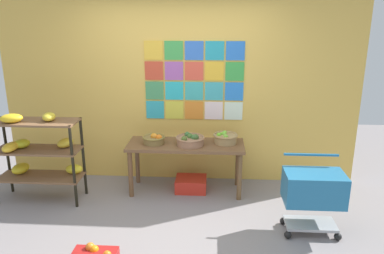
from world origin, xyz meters
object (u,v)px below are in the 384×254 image
at_px(fruit_basket_centre, 154,139).
at_px(fruit_basket_back_right, 225,138).
at_px(shopping_cart, 313,191).
at_px(fruit_basket_back_left, 190,140).
at_px(display_table, 186,150).
at_px(banana_shelf_unit, 36,149).
at_px(produce_crate_under_table, 191,184).

height_order(fruit_basket_centre, fruit_basket_back_right, fruit_basket_back_right).
bearing_deg(shopping_cart, fruit_basket_back_left, 145.70).
distance_m(fruit_basket_back_left, fruit_basket_back_right, 0.46).
relative_size(display_table, fruit_basket_back_right, 4.69).
height_order(display_table, fruit_basket_back_right, fruit_basket_back_right).
relative_size(banana_shelf_unit, produce_crate_under_table, 2.81).
height_order(fruit_basket_back_left, shopping_cart, shopping_cart).
height_order(display_table, fruit_basket_centre, fruit_basket_centre).
relative_size(fruit_basket_back_left, produce_crate_under_table, 0.91).
distance_m(display_table, fruit_basket_back_right, 0.54).
bearing_deg(fruit_basket_centre, fruit_basket_back_right, 4.22).
distance_m(display_table, shopping_cart, 1.71).
bearing_deg(fruit_basket_centre, shopping_cart, -26.42).
relative_size(display_table, shopping_cart, 1.82).
distance_m(display_table, fruit_basket_centre, 0.44).
distance_m(fruit_basket_back_left, produce_crate_under_table, 0.65).
xyz_separation_m(display_table, fruit_basket_back_right, (0.52, 0.05, 0.16)).
bearing_deg(fruit_basket_back_left, produce_crate_under_table, 87.85).
distance_m(fruit_basket_centre, fruit_basket_back_right, 0.93).
relative_size(display_table, fruit_basket_back_left, 4.08).
relative_size(fruit_basket_centre, fruit_basket_back_right, 0.93).
xyz_separation_m(fruit_basket_centre, fruit_basket_back_right, (0.93, 0.07, 0.01)).
bearing_deg(produce_crate_under_table, display_table, -169.82).
height_order(banana_shelf_unit, fruit_basket_back_right, banana_shelf_unit).
bearing_deg(fruit_basket_back_left, fruit_basket_centre, 176.02).
bearing_deg(fruit_basket_back_left, banana_shelf_unit, -170.93).
relative_size(fruit_basket_back_left, fruit_basket_back_right, 1.15).
xyz_separation_m(fruit_basket_back_right, shopping_cart, (0.91, -0.98, -0.25)).
bearing_deg(fruit_basket_back_left, shopping_cart, -32.87).
xyz_separation_m(fruit_basket_centre, produce_crate_under_table, (0.48, 0.03, -0.64)).
height_order(fruit_basket_back_left, produce_crate_under_table, fruit_basket_back_left).
height_order(fruit_basket_centre, shopping_cart, shopping_cart).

